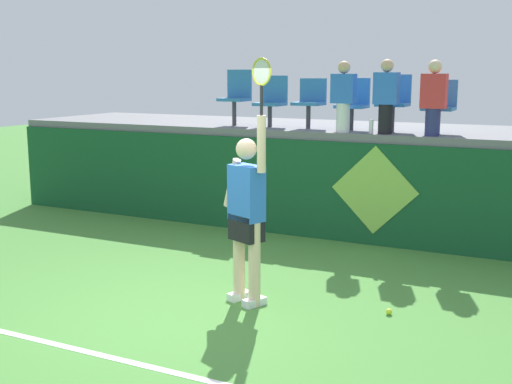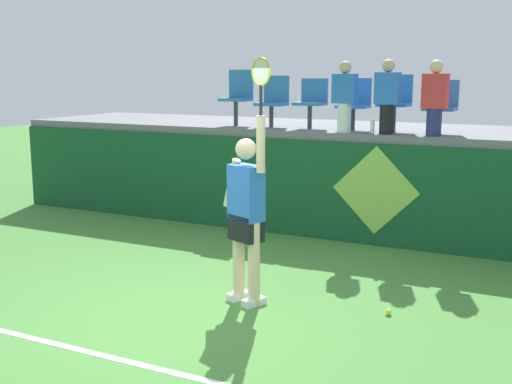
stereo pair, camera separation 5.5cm
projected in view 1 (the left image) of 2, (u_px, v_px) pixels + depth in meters
name	position (u px, v px, depth m)	size (l,w,h in m)	color
ground_plane	(183.00, 317.00, 6.66)	(40.00, 40.00, 0.00)	#478438
court_back_wall	(315.00, 189.00, 9.78)	(11.35, 0.20, 1.47)	#144C28
spectator_platform	(343.00, 130.00, 10.69)	(11.35, 2.50, 0.12)	slate
court_baseline_stripe	(115.00, 358.00, 5.69)	(10.21, 0.08, 0.01)	white
tennis_player	(247.00, 212.00, 6.89)	(0.71, 0.39, 2.61)	white
tennis_ball	(389.00, 312.00, 6.72)	(0.07, 0.07, 0.07)	#D1E533
water_bottle	(371.00, 127.00, 9.34)	(0.06, 0.06, 0.21)	white
stadium_chair_0	(236.00, 94.00, 10.79)	(0.44, 0.42, 0.91)	#38383D
stadium_chair_1	(272.00, 99.00, 10.52)	(0.44, 0.42, 0.82)	#38383D
stadium_chair_2	(310.00, 100.00, 10.22)	(0.44, 0.42, 0.77)	#38383D
stadium_chair_3	(353.00, 102.00, 9.92)	(0.44, 0.42, 0.78)	#38383D
stadium_chair_4	(394.00, 100.00, 9.64)	(0.44, 0.42, 0.84)	#38383D
stadium_chair_5	(440.00, 104.00, 9.36)	(0.44, 0.42, 0.76)	#38383D
spectator_0	(386.00, 96.00, 9.23)	(0.34, 0.20, 1.05)	black
spectator_1	(434.00, 97.00, 8.94)	(0.34, 0.20, 1.04)	navy
spectator_2	(343.00, 96.00, 9.49)	(0.34, 0.20, 1.03)	white
wall_signage_mount	(373.00, 245.00, 9.41)	(1.27, 0.01, 1.44)	#144C28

